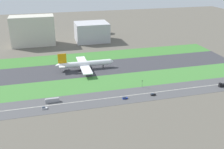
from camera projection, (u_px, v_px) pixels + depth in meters
name	position (u px, v px, depth m)	size (l,w,h in m)	color
ground_plane	(115.00, 66.00, 294.20)	(800.00, 800.00, 0.00)	#5B564C
runway	(115.00, 66.00, 294.18)	(280.00, 46.00, 0.10)	#38383D
grass_median_north	(107.00, 55.00, 330.78)	(280.00, 36.00, 0.10)	#3D7A33
grass_median_south	(126.00, 80.00, 257.59)	(280.00, 36.00, 0.10)	#427F38
highway	(137.00, 94.00, 229.03)	(280.00, 28.00, 0.10)	#4C4C4F
highway_centerline	(137.00, 94.00, 229.01)	(266.00, 0.50, 0.01)	silver
airliner	(84.00, 64.00, 283.44)	(65.00, 56.00, 19.70)	white
truck_0	(223.00, 85.00, 243.61)	(8.40, 2.50, 4.00)	black
car_0	(44.00, 108.00, 205.34)	(4.40, 1.80, 2.00)	silver
car_2	(125.00, 98.00, 221.13)	(4.40, 1.80, 2.00)	navy
car_1	(153.00, 94.00, 227.23)	(4.40, 1.80, 2.00)	black
bus_0	(52.00, 100.00, 215.50)	(11.60, 2.50, 3.50)	#99999E
traffic_light	(142.00, 83.00, 241.23)	(0.36, 0.50, 7.20)	#4C4C51
terminal_building	(33.00, 31.00, 366.71)	(59.99, 27.23, 41.77)	beige
hangar_building	(92.00, 32.00, 389.31)	(48.41, 39.05, 28.02)	#B2B2B7
fuel_tank_west	(86.00, 30.00, 431.54)	(19.45, 19.45, 15.47)	silver
fuel_tank_centre	(102.00, 30.00, 438.60)	(21.19, 21.19, 12.29)	silver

